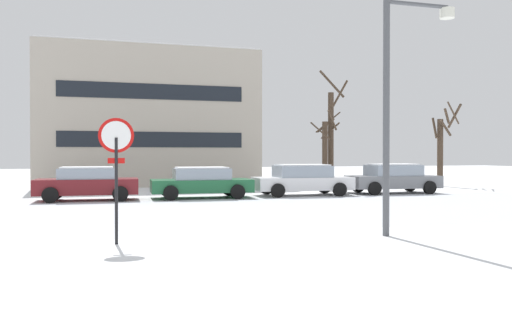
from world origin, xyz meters
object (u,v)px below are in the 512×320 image
object	(u,v)px
parked_car_maroon	(87,183)
parked_car_green	(201,182)
parked_car_gray	(393,178)
parked_car_white	(302,180)
stop_sign	(116,156)
street_lamp	(399,89)

from	to	relation	value
parked_car_maroon	parked_car_green	size ratio (longest dim) A/B	0.94
parked_car_green	parked_car_gray	bearing A→B (deg)	0.38
parked_car_gray	parked_car_white	bearing A→B (deg)	179.70
stop_sign	parked_car_gray	xyz separation A→B (m)	(13.72, 11.36, -1.19)
stop_sign	parked_car_gray	size ratio (longest dim) A/B	0.60
stop_sign	parked_car_green	size ratio (longest dim) A/B	0.61
parked_car_white	parked_car_gray	bearing A→B (deg)	-0.30
stop_sign	parked_car_gray	world-z (taller)	stop_sign
parked_car_maroon	parked_car_gray	world-z (taller)	parked_car_gray
parked_car_green	street_lamp	bearing A→B (deg)	-77.97
parked_car_gray	street_lamp	bearing A→B (deg)	-120.71
street_lamp	parked_car_green	world-z (taller)	street_lamp
parked_car_white	street_lamp	bearing A→B (deg)	-100.79
parked_car_green	parked_car_gray	distance (m)	9.67
stop_sign	parked_car_white	size ratio (longest dim) A/B	0.59
parked_car_maroon	parked_car_white	size ratio (longest dim) A/B	0.91
parked_car_white	parked_car_gray	xyz separation A→B (m)	(4.84, -0.03, -0.00)
stop_sign	street_lamp	distance (m)	6.82
street_lamp	parked_car_green	bearing A→B (deg)	102.03
stop_sign	parked_car_gray	distance (m)	17.86
parked_car_green	parked_car_maroon	bearing A→B (deg)	177.89
street_lamp	parked_car_maroon	distance (m)	14.46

